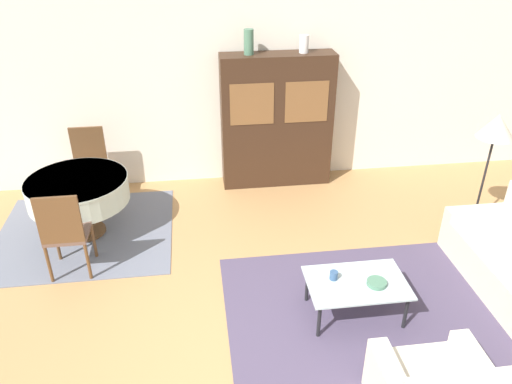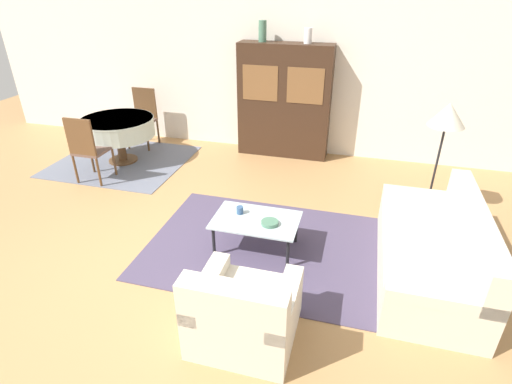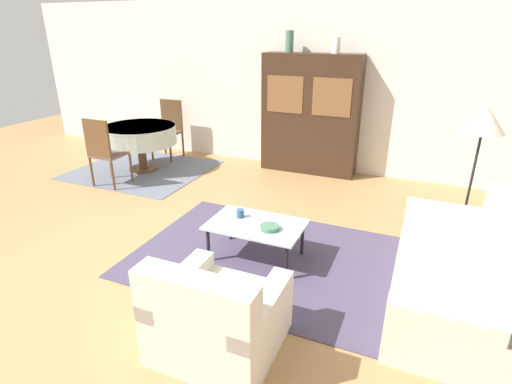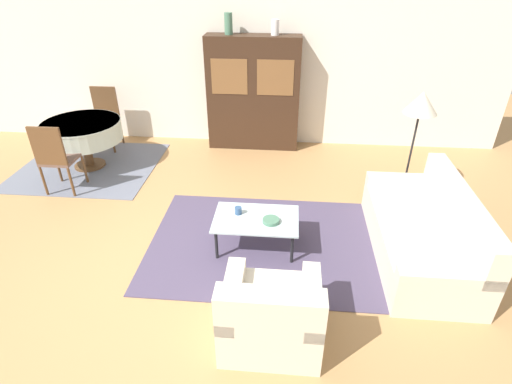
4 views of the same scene
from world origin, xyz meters
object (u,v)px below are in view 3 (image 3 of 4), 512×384
(coffee_table, at_px, (256,227))
(dining_chair_far, at_px, (169,126))
(couch, at_px, (460,274))
(armchair, at_px, (216,318))
(dining_chair_near, at_px, (104,149))
(display_cabinet, at_px, (310,115))
(bowl, at_px, (270,228))
(vase_tall, at_px, (289,41))
(cup, at_px, (240,213))
(dining_table, at_px, (140,135))
(floor_lamp, at_px, (483,125))
(vase_short, at_px, (336,45))

(coffee_table, relative_size, dining_chair_far, 0.93)
(couch, distance_m, armchair, 2.12)
(dining_chair_near, relative_size, dining_chair_far, 1.00)
(display_cabinet, relative_size, dining_chair_far, 1.83)
(bowl, bearing_deg, vase_tall, 106.19)
(couch, relative_size, armchair, 2.33)
(dining_chair_near, distance_m, cup, 2.83)
(armchair, height_order, dining_table, armchair)
(floor_lamp, xyz_separation_m, bowl, (-1.80, -1.39, -0.89))
(display_cabinet, bearing_deg, couch, -52.56)
(display_cabinet, bearing_deg, armchair, -82.59)
(dining_chair_near, relative_size, floor_lamp, 0.68)
(vase_tall, bearing_deg, dining_chair_far, -173.66)
(armchair, bearing_deg, floor_lamp, 56.62)
(display_cabinet, relative_size, bowl, 9.99)
(coffee_table, height_order, floor_lamp, floor_lamp)
(couch, xyz_separation_m, floor_lamp, (0.08, 1.30, 1.03))
(cup, bearing_deg, dining_chair_near, 160.61)
(couch, distance_m, dining_table, 5.11)
(display_cabinet, height_order, vase_tall, vase_tall)
(couch, height_order, cup, couch)
(couch, distance_m, dining_chair_far, 5.45)
(floor_lamp, relative_size, vase_tall, 4.72)
(dining_table, xyz_separation_m, dining_chair_far, (-0.00, 0.82, -0.02))
(floor_lamp, height_order, cup, floor_lamp)
(coffee_table, xyz_separation_m, cup, (-0.21, 0.07, 0.08))
(vase_tall, bearing_deg, couch, -48.00)
(bowl, bearing_deg, dining_chair_near, 160.57)
(display_cabinet, bearing_deg, bowl, -80.92)
(dining_chair_near, xyz_separation_m, bowl, (3.05, -1.08, -0.16))
(vase_tall, bearing_deg, coffee_table, -76.66)
(dining_chair_far, bearing_deg, coffee_table, 137.25)
(coffee_table, bearing_deg, bowl, -19.83)
(display_cabinet, relative_size, dining_chair_near, 1.83)
(coffee_table, distance_m, cup, 0.24)
(vase_tall, bearing_deg, dining_chair_near, -139.19)
(coffee_table, xyz_separation_m, display_cabinet, (-0.30, 2.90, 0.58))
(couch, xyz_separation_m, vase_tall, (-2.58, 2.87, 1.76))
(couch, bearing_deg, cup, 88.91)
(dining_table, xyz_separation_m, dining_chair_near, (-0.00, -0.82, -0.02))
(display_cabinet, distance_m, bowl, 3.05)
(dining_chair_far, relative_size, cup, 11.93)
(bowl, height_order, vase_short, vase_short)
(coffee_table, relative_size, display_cabinet, 0.51)
(coffee_table, height_order, dining_chair_near, dining_chair_near)
(bowl, bearing_deg, vase_short, 92.57)
(coffee_table, xyz_separation_m, vase_short, (0.04, 2.90, 1.64))
(couch, distance_m, vase_short, 3.82)
(display_cabinet, bearing_deg, vase_tall, 179.86)
(armchair, distance_m, dining_chair_far, 5.05)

